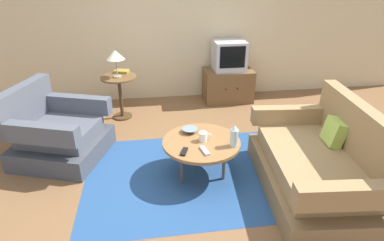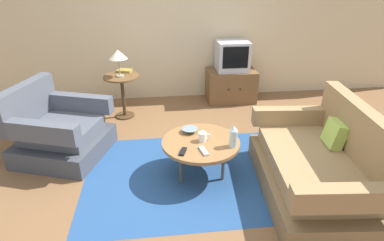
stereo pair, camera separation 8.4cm
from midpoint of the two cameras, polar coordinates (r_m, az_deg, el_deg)
ground_plane at (r=3.68m, az=-1.13°, el=-9.31°), size 16.00×16.00×0.00m
back_wall at (r=5.43m, az=-4.55°, el=17.86°), size 9.00×0.12×2.70m
area_rug at (r=3.67m, az=0.92°, el=-9.39°), size 2.54×1.74×0.00m
armchair at (r=4.18m, az=-23.39°, el=-2.22°), size 1.19×1.19×0.88m
couch at (r=3.50m, az=20.96°, el=-7.47°), size 1.09×1.68×0.92m
coffee_table at (r=3.45m, az=0.96°, el=-4.07°), size 0.84×0.84×0.42m
side_table at (r=4.88m, az=-13.16°, el=5.59°), size 0.52×0.52×0.65m
tv_stand at (r=5.50m, az=5.92°, el=6.25°), size 0.80×0.52×0.53m
television at (r=5.36m, az=6.13°, el=11.37°), size 0.51×0.44×0.47m
table_lamp at (r=4.71m, az=-13.93°, el=11.10°), size 0.26×0.26×0.39m
vase at (r=3.32m, az=6.75°, el=-2.74°), size 0.08×0.08×0.24m
mug at (r=3.42m, az=1.32°, el=-2.86°), size 0.14×0.09×0.10m
bowl at (r=3.60m, az=-1.02°, el=-1.76°), size 0.18×0.18×0.05m
tv_remote_dark at (r=3.24m, az=-2.14°, el=-5.52°), size 0.10×0.15×0.02m
tv_remote_silver at (r=3.25m, az=1.53°, el=-5.36°), size 0.09×0.18×0.02m
book at (r=5.00m, az=-12.83°, el=8.51°), size 0.24×0.19×0.03m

